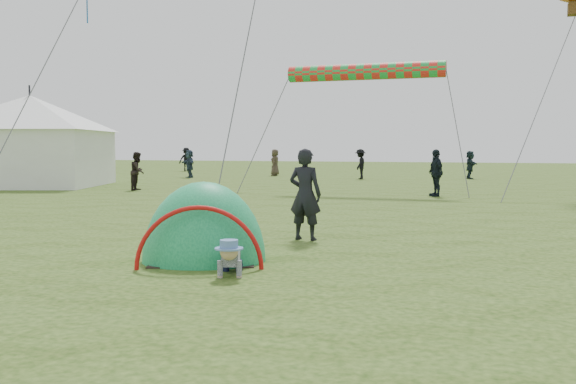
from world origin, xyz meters
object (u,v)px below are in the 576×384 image
(popup_tent, at_px, (204,261))
(standing_adult, at_px, (305,194))
(event_marquee, at_px, (31,137))
(crawling_toddler, at_px, (230,256))

(popup_tent, xyz_separation_m, standing_adult, (0.83, 2.69, 0.88))
(standing_adult, height_order, event_marquee, event_marquee)
(event_marquee, bearing_deg, popup_tent, -61.41)
(popup_tent, bearing_deg, crawling_toddler, -67.58)
(crawling_toddler, bearing_deg, standing_adult, 71.90)
(crawling_toddler, relative_size, standing_adult, 0.40)
(popup_tent, bearing_deg, event_marquee, 116.63)
(standing_adult, relative_size, event_marquee, 0.27)
(crawling_toddler, xyz_separation_m, event_marquee, (-17.05, 16.12, 1.96))
(crawling_toddler, bearing_deg, event_marquee, 117.97)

